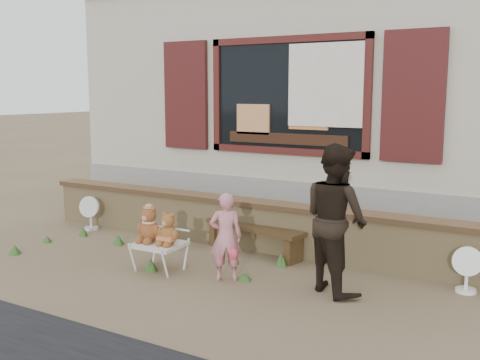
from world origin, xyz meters
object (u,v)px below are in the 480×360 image
Objects in this scene: folding_chair at (159,245)px; bench at (254,233)px; teddy_bear_left at (149,223)px; child at (226,237)px; teddy_bear_right at (169,228)px; adult at (336,219)px.

bench is at bearing 61.14° from folding_chair.
teddy_bear_left is 0.44× the size of child.
teddy_bear_right is at bearing -0.00° from teddy_bear_left.
child is at bearing 6.81° from teddy_bear_right.
folding_chair is 0.56× the size of child.
teddy_bear_right is at bearing -22.74° from child.
child is 1.25m from adult.
teddy_bear_left is at bearing -24.62° from child.
adult reaches higher than child.
teddy_bear_left is at bearing 43.04° from adult.
bench is 1.71m from adult.
child is 0.63× the size of adult.
adult is at bearing 9.07° from teddy_bear_left.
adult reaches higher than bench.
child is (0.24, -1.09, 0.23)m from bench.
bench is 0.96× the size of adult.
child is (0.86, 0.11, 0.20)m from folding_chair.
teddy_bear_left is at bearing 180.00° from teddy_bear_right.
teddy_bear_right is 0.25× the size of adult.
folding_chair is 0.29m from teddy_bear_left.
child is (0.72, 0.10, -0.03)m from teddy_bear_right.
folding_chair is 1.27× the size of teddy_bear_left.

